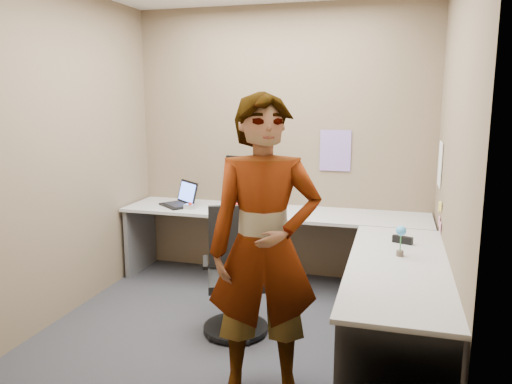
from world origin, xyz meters
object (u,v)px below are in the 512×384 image
(desk, at_px, (306,246))
(person, at_px, (264,249))
(monitor, at_px, (248,175))
(office_chair, at_px, (235,282))

(desk, relative_size, person, 1.62)
(monitor, distance_m, person, 1.99)
(desk, distance_m, person, 1.26)
(office_chair, bearing_deg, monitor, 80.18)
(desk, relative_size, office_chair, 3.12)
(monitor, xyz_separation_m, office_chair, (0.23, -1.12, -0.67))
(desk, distance_m, office_chair, 0.70)
(office_chair, bearing_deg, desk, 23.35)
(person, bearing_deg, monitor, 92.35)
(desk, bearing_deg, office_chair, -135.10)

